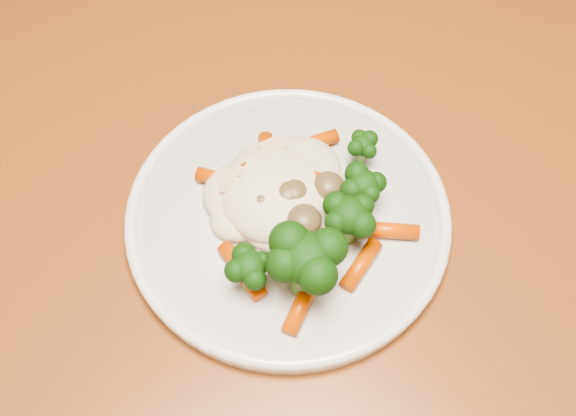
# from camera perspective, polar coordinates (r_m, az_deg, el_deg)

# --- Properties ---
(dining_table) EXTENTS (1.40, 1.04, 0.75)m
(dining_table) POSITION_cam_1_polar(r_m,az_deg,el_deg) (0.65, 3.35, -3.07)
(dining_table) COLOR brown
(dining_table) RESTS_ON ground
(plate) EXTENTS (0.25, 0.25, 0.01)m
(plate) POSITION_cam_1_polar(r_m,az_deg,el_deg) (0.55, 0.00, -0.79)
(plate) COLOR white
(plate) RESTS_ON dining_table
(meal) EXTENTS (0.16, 0.16, 0.06)m
(meal) POSITION_cam_1_polar(r_m,az_deg,el_deg) (0.53, 0.80, -0.39)
(meal) COLOR beige
(meal) RESTS_ON plate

